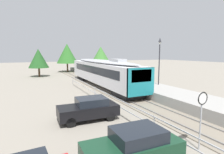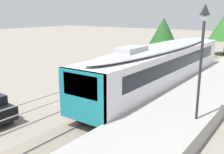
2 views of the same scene
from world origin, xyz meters
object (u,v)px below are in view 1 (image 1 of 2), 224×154
(parked_hatchback_dark_green, at_px, (133,147))
(parked_hatchback_black, at_px, (89,109))
(platform_lamp_mid_platform, at_px, (160,52))
(speed_limit_sign, at_px, (202,106))
(commuter_train, at_px, (102,71))

(parked_hatchback_dark_green, height_order, parked_hatchback_black, same)
(platform_lamp_mid_platform, bearing_deg, parked_hatchback_dark_green, -133.67)
(platform_lamp_mid_platform, distance_m, parked_hatchback_black, 11.92)
(speed_limit_sign, distance_m, parked_hatchback_dark_green, 3.71)
(commuter_train, bearing_deg, speed_limit_sign, -97.04)
(speed_limit_sign, height_order, parked_hatchback_black, speed_limit_sign)
(commuter_train, xyz_separation_m, parked_hatchback_black, (-5.54, -10.99, -1.35))
(platform_lamp_mid_platform, height_order, speed_limit_sign, platform_lamp_mid_platform)
(commuter_train, xyz_separation_m, parked_hatchback_dark_green, (-5.54, -16.62, -1.35))
(platform_lamp_mid_platform, height_order, parked_hatchback_dark_green, platform_lamp_mid_platform)
(platform_lamp_mid_platform, relative_size, parked_hatchback_dark_green, 1.32)
(platform_lamp_mid_platform, xyz_separation_m, parked_hatchback_dark_green, (-10.13, -10.62, -3.83))
(commuter_train, relative_size, parked_hatchback_dark_green, 4.59)
(speed_limit_sign, height_order, parked_hatchback_dark_green, speed_limit_sign)
(speed_limit_sign, xyz_separation_m, parked_hatchback_dark_green, (-3.45, 0.35, -1.33))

